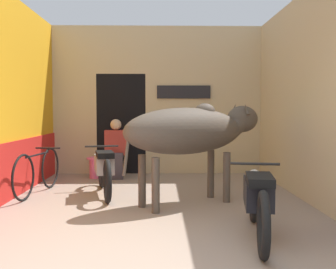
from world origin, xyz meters
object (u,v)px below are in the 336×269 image
at_px(motorcycle_far, 104,168).
at_px(plastic_stool, 96,167).
at_px(bicycle, 38,172).
at_px(cow, 192,131).
at_px(motorcycle_near, 258,199).
at_px(shopkeeper_seated, 116,147).

distance_m(motorcycle_far, plastic_stool, 1.65).
bearing_deg(bicycle, cow, -16.33).
relative_size(motorcycle_near, bicycle, 1.07).
distance_m(cow, shopkeeper_seated, 2.63).
relative_size(shopkeeper_seated, plastic_stool, 2.83).
bearing_deg(plastic_stool, cow, -51.37).
height_order(motorcycle_far, shopkeeper_seated, shopkeeper_seated).
height_order(cow, motorcycle_near, cow).
xyz_separation_m(motorcycle_near, bicycle, (-3.08, 2.33, -0.06)).
bearing_deg(plastic_stool, shopkeeper_seated, -6.10).
bearing_deg(plastic_stool, motorcycle_far, -75.83).
relative_size(motorcycle_near, shopkeeper_seated, 1.55).
bearing_deg(bicycle, motorcycle_far, -3.98).
bearing_deg(plastic_stool, bicycle, -114.84).
height_order(bicycle, plastic_stool, bicycle).
xyz_separation_m(cow, shopkeeper_seated, (-1.37, 2.20, -0.45)).
bearing_deg(shopkeeper_seated, motorcycle_far, -90.74).
height_order(bicycle, shopkeeper_seated, shopkeeper_seated).
bearing_deg(shopkeeper_seated, cow, -58.04).
height_order(motorcycle_near, shopkeeper_seated, shopkeeper_seated).
distance_m(motorcycle_near, plastic_stool, 4.52).
distance_m(bicycle, shopkeeper_seated, 1.87).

